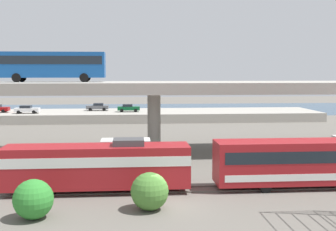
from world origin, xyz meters
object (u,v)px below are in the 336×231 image
at_px(service_truck_west, 116,154).
at_px(parked_car_1, 128,108).
at_px(transit_bus_on_overpass, 52,64).
at_px(parked_car_3, 27,109).
at_px(train_locomotive, 88,165).
at_px(parked_car_2, 98,107).

xyz_separation_m(service_truck_west, parked_car_1, (0.73, 42.71, 0.81)).
distance_m(transit_bus_on_overpass, parked_car_1, 34.42).
bearing_deg(parked_car_3, train_locomotive, -71.51).
bearing_deg(parked_car_1, parked_car_3, -174.75).
bearing_deg(parked_car_3, parked_car_2, 20.89).
xyz_separation_m(transit_bus_on_overpass, service_truck_west, (7.58, -10.23, -8.63)).
distance_m(train_locomotive, parked_car_3, 50.59).
distance_m(service_truck_west, parked_car_3, 44.76).
xyz_separation_m(parked_car_1, parked_car_2, (-6.12, 3.08, 0.00)).
relative_size(transit_bus_on_overpass, service_truck_west, 1.76).
bearing_deg(train_locomotive, service_truck_west, -105.36).
bearing_deg(transit_bus_on_overpass, service_truck_west, -53.48).
xyz_separation_m(transit_bus_on_overpass, parked_car_2, (2.19, 35.56, -7.82)).
xyz_separation_m(service_truck_west, parked_car_2, (-5.39, 45.79, 0.81)).
relative_size(parked_car_1, parked_car_2, 0.98).
height_order(parked_car_1, parked_car_2, same).
bearing_deg(service_truck_west, parked_car_1, -90.97).
bearing_deg(parked_car_3, service_truck_west, -66.34).
xyz_separation_m(service_truck_west, parked_car_3, (-17.96, 40.99, 0.81)).
relative_size(service_truck_west, parked_car_3, 1.53).
xyz_separation_m(train_locomotive, parked_car_3, (-16.04, 47.98, 0.26)).
relative_size(train_locomotive, service_truck_west, 2.25).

